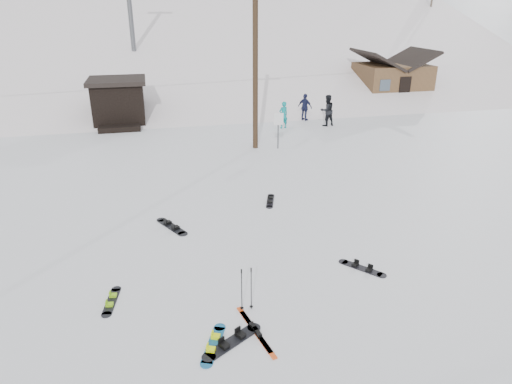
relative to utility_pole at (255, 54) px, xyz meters
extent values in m
plane|color=white|center=(-2.00, -14.00, -4.68)|extent=(200.00, 200.00, 0.00)
cube|color=white|center=(-2.00, 41.00, -16.68)|extent=(60.00, 85.24, 65.97)
cube|color=white|center=(36.00, 36.00, -15.68)|extent=(45.66, 93.98, 54.59)
cylinder|color=#3A2819|center=(0.00, 0.00, -0.18)|extent=(0.26, 0.26, 9.00)
cylinder|color=#595B60|center=(1.10, -0.40, -3.78)|extent=(0.07, 0.07, 1.80)
cube|color=white|center=(1.10, -0.44, -3.13)|extent=(0.50, 0.04, 0.60)
cube|color=black|center=(-7.00, 7.00, -3.43)|extent=(3.00, 3.00, 2.50)
cube|color=black|center=(-7.00, 7.00, -2.06)|extent=(3.40, 3.40, 0.25)
cube|color=black|center=(-7.00, 5.20, -4.53)|extent=(2.40, 1.20, 0.30)
cube|color=brown|center=(13.00, 10.00, -3.33)|extent=(5.00, 4.00, 2.70)
cube|color=black|center=(11.65, 10.00, -1.63)|extent=(2.69, 4.40, 1.43)
cube|color=black|center=(14.35, 10.00, -1.63)|extent=(2.69, 4.40, 1.43)
cube|color=black|center=(13.00, 7.98, -3.58)|extent=(0.90, 0.06, 1.90)
cube|color=#1869A1|center=(-4.24, -14.22, -4.67)|extent=(0.70, 1.18, 0.02)
cylinder|color=#1869A1|center=(-4.01, -13.69, -4.67)|extent=(0.27, 0.27, 0.02)
cylinder|color=#1869A1|center=(-4.46, -14.76, -4.67)|extent=(0.27, 0.27, 0.02)
cube|color=#E7FE0D|center=(-4.16, -14.03, -4.62)|extent=(0.23, 0.21, 0.08)
cube|color=#E7FE0D|center=(-4.32, -14.42, -4.62)|extent=(0.23, 0.21, 0.08)
cube|color=#E04717|center=(-3.22, -14.09, -4.67)|extent=(0.49, 1.75, 0.03)
cube|color=black|center=(-3.22, -14.09, -4.62)|extent=(0.16, 0.33, 0.08)
cube|color=#E04717|center=(-3.26, -13.92, -4.67)|extent=(0.49, 1.75, 0.03)
cube|color=black|center=(-3.26, -13.92, -4.62)|extent=(0.16, 0.33, 0.08)
cylinder|color=black|center=(-3.38, -13.14, -4.12)|extent=(0.02, 0.02, 1.12)
cylinder|color=black|center=(-3.38, -13.14, -4.62)|extent=(0.08, 0.08, 0.01)
cylinder|color=black|center=(-3.38, -13.14, -3.58)|extent=(0.03, 0.03, 0.10)
cylinder|color=black|center=(-3.15, -13.14, -4.12)|extent=(0.02, 0.02, 1.12)
cylinder|color=black|center=(-3.15, -13.14, -4.62)|extent=(0.08, 0.08, 0.01)
cylinder|color=black|center=(-3.15, -13.14, -3.58)|extent=(0.03, 0.03, 0.10)
cube|color=black|center=(-3.82, -14.23, -4.67)|extent=(1.30, 0.97, 0.03)
cylinder|color=black|center=(-3.25, -13.88, -4.67)|extent=(0.31, 0.31, 0.03)
cylinder|color=black|center=(-4.39, -14.59, -4.67)|extent=(0.31, 0.31, 0.03)
cube|color=black|center=(-3.61, -14.11, -4.61)|extent=(0.26, 0.27, 0.09)
cube|color=black|center=(-4.02, -14.36, -4.61)|extent=(0.26, 0.27, 0.09)
cube|color=black|center=(-4.79, -8.23, -4.67)|extent=(0.92, 1.35, 0.03)
cylinder|color=black|center=(-5.11, -7.63, -4.67)|extent=(0.31, 0.31, 0.03)
cylinder|color=black|center=(-4.46, -8.84, -4.67)|extent=(0.31, 0.31, 0.03)
cube|color=black|center=(-4.90, -8.02, -4.61)|extent=(0.28, 0.25, 0.09)
cube|color=black|center=(-4.67, -8.45, -4.61)|extent=(0.28, 0.25, 0.09)
cube|color=black|center=(-6.51, -12.08, -4.67)|extent=(0.42, 1.10, 0.02)
cylinder|color=black|center=(-6.42, -11.55, -4.67)|extent=(0.25, 0.25, 0.02)
cylinder|color=black|center=(-6.60, -12.61, -4.67)|extent=(0.25, 0.25, 0.02)
cube|color=#82C517|center=(-6.48, -11.89, -4.62)|extent=(0.19, 0.16, 0.07)
cube|color=#82C517|center=(-6.54, -12.27, -4.62)|extent=(0.19, 0.16, 0.07)
cube|color=black|center=(0.30, -12.08, -4.67)|extent=(0.95, 1.07, 0.02)
cylinder|color=black|center=(0.67, -12.53, -4.67)|extent=(0.27, 0.27, 0.02)
cylinder|color=black|center=(-0.07, -11.63, -4.67)|extent=(0.27, 0.27, 0.02)
cube|color=black|center=(0.43, -12.25, -4.62)|extent=(0.24, 0.23, 0.08)
cube|color=black|center=(0.16, -11.92, -4.62)|extent=(0.24, 0.23, 0.08)
cube|color=black|center=(-1.02, -6.91, -4.67)|extent=(0.59, 1.14, 0.02)
cylinder|color=black|center=(-0.85, -6.38, -4.67)|extent=(0.26, 0.26, 0.02)
cylinder|color=black|center=(-1.19, -7.44, -4.67)|extent=(0.26, 0.26, 0.02)
cube|color=black|center=(-0.96, -6.72, -4.62)|extent=(0.22, 0.19, 0.07)
cube|color=black|center=(-1.08, -7.10, -4.62)|extent=(0.22, 0.19, 0.07)
imported|color=#0D8487|center=(2.53, 3.54, -3.88)|extent=(0.67, 0.54, 1.59)
imported|color=black|center=(5.27, 3.51, -3.74)|extent=(1.04, 0.88, 1.88)
imported|color=#ED5394|center=(12.13, 9.37, -3.93)|extent=(0.98, 0.57, 1.50)
imported|color=#1A1F43|center=(4.41, 5.10, -3.83)|extent=(0.95, 1.03, 1.70)
camera|label=1|loc=(-5.13, -22.18, 2.25)|focal=32.00mm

